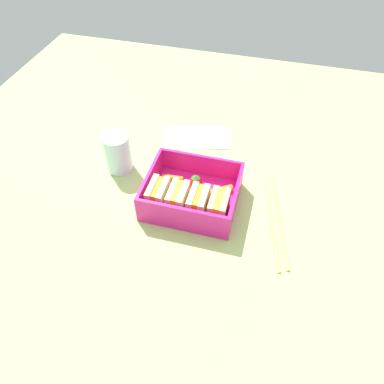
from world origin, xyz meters
TOP-DOWN VIEW (x-y plane):
  - ground_plane at (0.00, 0.00)cm, footprint 120.00×120.00cm
  - bento_tray at (0.00, 0.00)cm, footprint 16.86×14.38cm
  - bento_rim at (0.00, 0.00)cm, footprint 16.86×14.38cm
  - sandwich_left at (-5.65, 2.83)cm, footprint 3.16×5.66cm
  - sandwich_center_left at (-1.88, 2.83)cm, footprint 3.16×5.66cm
  - sandwich_center at (1.88, 2.83)cm, footprint 3.16×5.66cm
  - sandwich_center_right at (5.65, 2.83)cm, footprint 3.16×5.66cm
  - carrot_stick_left at (-4.95, -2.55)cm, footprint 4.59×3.63cm
  - strawberry_far_left at (0.37, -2.63)cm, footprint 2.63×2.63cm
  - carrot_stick_far_left at (4.89, -3.53)cm, footprint 4.20×1.37cm
  - chopstick_pair at (-15.87, 0.57)cm, footprint 7.12×21.78cm
  - drinking_glass at (16.83, -5.28)cm, footprint 5.31×5.31cm
  - folded_napkin at (3.98, -18.79)cm, footprint 16.30×11.70cm

SIDE VIEW (x-z plane):
  - ground_plane at x=0.00cm, z-range -2.00..0.00cm
  - folded_napkin at x=3.98cm, z-range 0.00..0.40cm
  - chopstick_pair at x=-15.87cm, z-range 0.00..0.70cm
  - bento_tray at x=0.00cm, z-range 0.00..1.20cm
  - carrot_stick_far_left at x=4.89cm, z-range 1.20..2.30cm
  - carrot_stick_left at x=-4.95cm, z-range 1.20..2.56cm
  - strawberry_far_left at x=0.37cm, z-range 1.02..4.25cm
  - sandwich_left at x=-5.65cm, z-range 1.20..5.72cm
  - sandwich_center_left at x=-1.88cm, z-range 1.20..5.72cm
  - sandwich_center at x=1.88cm, z-range 1.20..5.72cm
  - sandwich_center_right at x=5.65cm, z-range 1.20..5.72cm
  - bento_rim at x=0.00cm, z-range 1.20..5.81cm
  - drinking_glass at x=16.83cm, z-range 0.00..8.12cm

